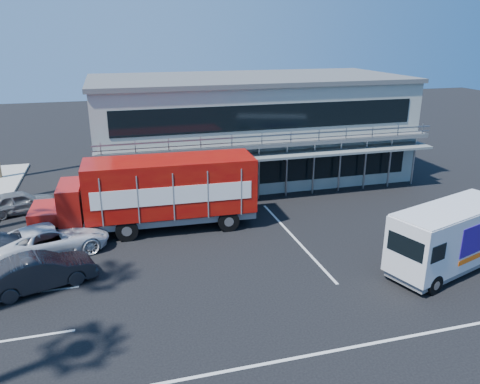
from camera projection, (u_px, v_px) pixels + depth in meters
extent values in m
plane|color=black|center=(278.00, 269.00, 21.46)|extent=(120.00, 120.00, 0.00)
cube|color=#989E90|center=(248.00, 128.00, 34.75)|extent=(22.00, 10.00, 7.00)
cube|color=#515454|center=(249.00, 78.00, 33.57)|extent=(22.40, 10.40, 0.30)
cube|color=#515454|center=(273.00, 144.00, 29.62)|extent=(22.00, 1.20, 0.25)
cube|color=gray|center=(276.00, 138.00, 28.95)|extent=(22.00, 0.08, 0.90)
cube|color=slate|center=(275.00, 155.00, 29.57)|extent=(22.00, 1.80, 0.15)
cube|color=black|center=(270.00, 171.00, 30.80)|extent=(20.00, 0.06, 1.60)
cube|color=black|center=(271.00, 117.00, 29.63)|extent=(20.00, 0.06, 1.60)
cube|color=#99120C|center=(48.00, 219.00, 24.26)|extent=(1.66, 2.58, 1.35)
cube|color=#99120C|center=(72.00, 206.00, 24.33)|extent=(1.22, 2.84, 2.36)
cube|color=black|center=(70.00, 193.00, 24.11)|extent=(0.14, 2.39, 0.79)
cube|color=#9E1509|center=(171.00, 185.00, 25.24)|extent=(9.07, 3.11, 2.92)
cube|color=slate|center=(172.00, 215.00, 25.81)|extent=(9.06, 2.69, 0.34)
cube|color=white|center=(173.00, 196.00, 23.98)|extent=(8.26, 0.31, 0.95)
cube|color=white|center=(168.00, 179.00, 26.58)|extent=(8.26, 0.31, 0.95)
cylinder|color=black|center=(53.00, 237.00, 23.37)|extent=(1.18, 0.32, 1.17)
cylinder|color=black|center=(59.00, 219.00, 25.64)|extent=(1.18, 0.32, 1.17)
cylinder|color=black|center=(127.00, 230.00, 24.17)|extent=(1.18, 0.32, 1.17)
cylinder|color=black|center=(126.00, 213.00, 26.44)|extent=(1.18, 0.32, 1.17)
cylinder|color=black|center=(229.00, 221.00, 25.37)|extent=(1.18, 0.32, 1.17)
cylinder|color=black|center=(220.00, 205.00, 27.64)|extent=(1.18, 0.32, 1.17)
cube|color=silver|center=(450.00, 235.00, 20.81)|extent=(6.64, 3.99, 2.51)
cube|color=slate|center=(446.00, 263.00, 21.27)|extent=(6.33, 3.71, 0.31)
cube|color=black|center=(405.00, 246.00, 19.09)|extent=(0.60, 1.70, 0.85)
cube|color=silver|center=(454.00, 208.00, 20.40)|extent=(6.50, 3.91, 0.07)
cube|color=navy|center=(439.00, 220.00, 21.99)|extent=(3.08, 1.03, 1.35)
cube|color=#F2590C|center=(480.00, 255.00, 20.56)|extent=(3.08, 1.02, 0.22)
cylinder|color=black|center=(434.00, 284.00, 19.32)|extent=(0.91, 0.53, 0.86)
cylinder|color=black|center=(396.00, 266.00, 20.82)|extent=(0.91, 0.53, 0.86)
cylinder|color=black|center=(451.00, 244.00, 22.98)|extent=(0.91, 0.53, 0.86)
imported|color=black|center=(40.00, 272.00, 19.72)|extent=(4.72, 2.85, 1.47)
imported|color=silver|center=(50.00, 240.00, 22.65)|extent=(6.05, 4.17, 1.54)
imported|color=#2B2F39|center=(0.00, 249.00, 21.75)|extent=(5.18, 2.53, 1.45)
imported|color=slate|center=(19.00, 202.00, 27.91)|extent=(4.31, 2.68, 1.37)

